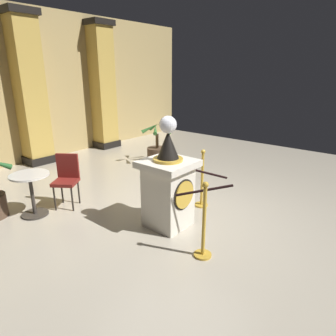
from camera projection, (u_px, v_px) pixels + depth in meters
ground_plane at (177, 213)px, 5.19m from camera, size 12.00×12.00×0.00m
back_wall at (23, 87)px, 7.69m from camera, size 12.00×0.16×3.93m
pedestal_clock at (168, 185)px, 4.61m from camera, size 0.76×0.76×1.76m
stanchion_near at (204, 231)px, 3.89m from camera, size 0.24×0.24×1.07m
stanchion_far at (202, 187)px, 5.38m from camera, size 0.24×0.24×1.07m
velvet_rope at (204, 181)px, 4.51m from camera, size 1.13×1.12×0.22m
column_right at (102, 87)px, 9.20m from camera, size 0.74×0.74×3.78m
column_centre_rear at (29, 91)px, 7.53m from camera, size 0.76×0.76×3.78m
potted_palm_right at (157, 151)px, 8.04m from camera, size 0.81×0.81×1.11m
cafe_table at (31, 189)px, 5.00m from camera, size 0.64×0.64×0.75m
cafe_chair_red at (67, 176)px, 5.35m from camera, size 0.56×0.56×0.96m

